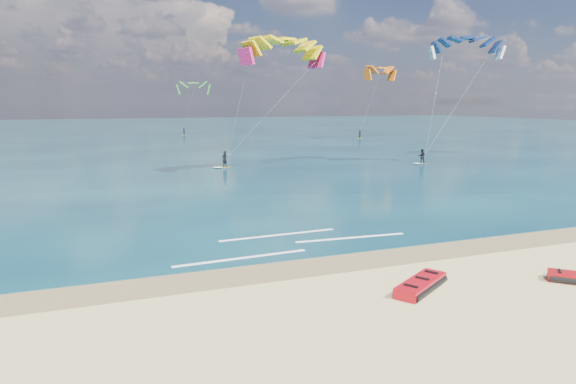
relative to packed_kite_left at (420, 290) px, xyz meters
name	(u,v)px	position (x,y,z in m)	size (l,w,h in m)	color
ground	(174,165)	(-2.57, 40.87, 0.00)	(320.00, 320.00, 0.00)	tan
wet_sand_strip	(312,266)	(-2.57, 3.87, 0.00)	(320.00, 2.40, 0.01)	brown
sea	(130,132)	(-2.57, 104.87, 0.02)	(320.00, 200.00, 0.04)	#092534
packed_kite_left	(420,290)	(0.00, 0.00, 0.00)	(3.02, 1.22, 0.44)	#B20913
kitesurfer_main	(254,98)	(4.12, 33.15, 7.06)	(11.46, 8.83, 13.93)	yellow
kitesurfer_far	(447,90)	(24.74, 30.88, 7.96)	(9.94, 4.78, 14.72)	#B1BE1C
shoreline_foam	(291,243)	(-2.12, 7.35, 0.04)	(11.87, 3.61, 0.01)	white
distant_kites	(173,107)	(3.71, 82.25, 5.74)	(81.53, 33.73, 12.54)	teal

